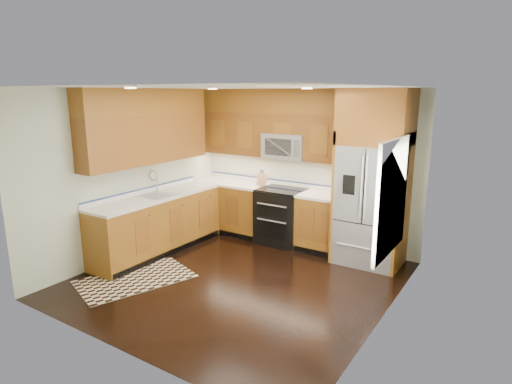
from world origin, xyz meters
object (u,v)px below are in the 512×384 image
Objects in this scene: rug at (135,279)px; knife_block at (262,179)px; utensil_crock at (342,187)px; range at (281,216)px; refrigerator at (373,178)px.

knife_block is (0.51, 2.49, 1.05)m from rug.
knife_block is 1.44m from utensil_crock.
knife_block is (-0.44, 0.07, 0.59)m from range.
refrigerator reaches higher than knife_block.
range is 1.76m from refrigerator.
range reaches higher than rug.
range is 2.65m from rug.
refrigerator is at bearing -1.40° from range.
refrigerator reaches higher than range.
knife_block reaches higher than rug.
rug is at bearing -111.38° from range.
utensil_crock is (1.95, 2.60, 1.06)m from rug.
refrigerator is 3.69m from rug.
utensil_crock is (1.44, 0.10, 0.01)m from knife_block.
range is at bearing -170.32° from utensil_crock.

